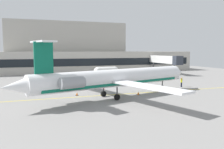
% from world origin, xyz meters
% --- Properties ---
extents(ground, '(120.00, 120.00, 0.11)m').
position_xyz_m(ground, '(-0.00, 0.00, -0.05)').
color(ground, gray).
extents(terminal_building, '(79.06, 16.11, 17.29)m').
position_xyz_m(terminal_building, '(1.50, 48.52, 6.51)').
color(terminal_building, '#B7B2A8').
rests_on(terminal_building, ground).
extents(jet_bridge_west, '(2.40, 16.94, 5.82)m').
position_xyz_m(jet_bridge_west, '(26.29, 30.82, 4.44)').
color(jet_bridge_west, silver).
rests_on(jet_bridge_west, ground).
extents(regional_jet, '(32.56, 26.57, 8.55)m').
position_xyz_m(regional_jet, '(-2.23, -0.42, 3.06)').
color(regional_jet, white).
rests_on(regional_jet, ground).
extents(baggage_tug, '(4.07, 4.30, 2.22)m').
position_xyz_m(baggage_tug, '(1.36, 12.52, 1.01)').
color(baggage_tug, '#1E4CB2').
rests_on(baggage_tug, ground).
extents(pushback_tractor, '(3.11, 3.49, 1.76)m').
position_xyz_m(pushback_tractor, '(20.69, 19.72, 0.82)').
color(pushback_tractor, silver).
rests_on(pushback_tractor, ground).
extents(belt_loader, '(1.95, 3.84, 2.06)m').
position_xyz_m(belt_loader, '(-12.35, 29.59, 0.93)').
color(belt_loader, '#19389E').
rests_on(belt_loader, ground).
extents(fuel_tank, '(7.72, 3.00, 2.63)m').
position_xyz_m(fuel_tank, '(6.53, 31.10, 1.47)').
color(fuel_tank, white).
rests_on(fuel_tank, ground).
extents(marshaller, '(0.80, 0.42, 1.98)m').
position_xyz_m(marshaller, '(14.27, 5.39, 1.01)').
color(marshaller, '#191E33').
rests_on(marshaller, ground).
extents(safety_cone_alpha, '(0.47, 0.47, 0.55)m').
position_xyz_m(safety_cone_alpha, '(11.83, -0.62, 0.25)').
color(safety_cone_alpha, orange).
rests_on(safety_cone_alpha, ground).
extents(safety_cone_bravo, '(0.47, 0.47, 0.55)m').
position_xyz_m(safety_cone_bravo, '(-7.49, 3.27, 0.25)').
color(safety_cone_bravo, orange).
rests_on(safety_cone_bravo, ground).
extents(safety_cone_charlie, '(0.47, 0.47, 0.55)m').
position_xyz_m(safety_cone_charlie, '(2.28, 0.48, 0.25)').
color(safety_cone_charlie, orange).
rests_on(safety_cone_charlie, ground).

